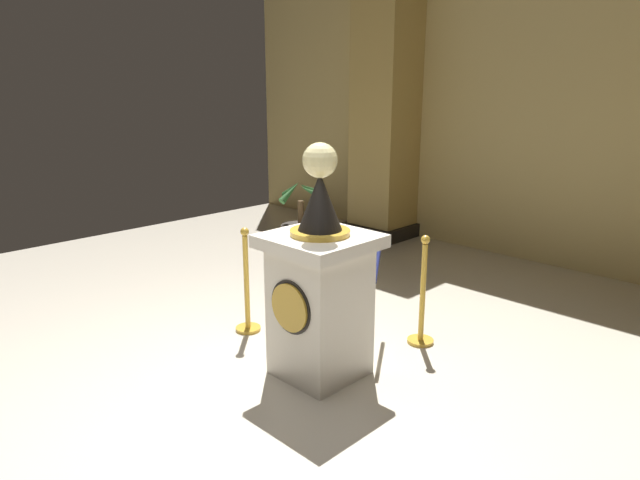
% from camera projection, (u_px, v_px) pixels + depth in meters
% --- Properties ---
extents(ground_plane, '(11.01, 11.01, 0.00)m').
position_uv_depth(ground_plane, '(275.00, 391.00, 4.30)').
color(ground_plane, beige).
extents(back_wall, '(11.01, 0.16, 3.97)m').
position_uv_depth(back_wall, '(556.00, 109.00, 6.98)').
color(back_wall, tan).
rests_on(back_wall, ground_plane).
extents(pedestal_clock, '(0.77, 0.77, 1.87)m').
position_uv_depth(pedestal_clock, '(320.00, 289.00, 4.39)').
color(pedestal_clock, silver).
rests_on(pedestal_clock, ground_plane).
extents(stanchion_near, '(0.24, 0.24, 1.02)m').
position_uv_depth(stanchion_near, '(422.00, 306.00, 5.03)').
color(stanchion_near, gold).
rests_on(stanchion_near, ground_plane).
extents(stanchion_far, '(0.24, 0.24, 1.02)m').
position_uv_depth(stanchion_far, '(247.00, 295.00, 5.29)').
color(stanchion_far, gold).
rests_on(stanchion_far, ground_plane).
extents(velvet_rope, '(1.17, 1.17, 0.22)m').
position_uv_depth(velvet_rope, '(333.00, 256.00, 5.04)').
color(velvet_rope, '#141947').
extents(column_left, '(0.96, 0.96, 3.81)m').
position_uv_depth(column_left, '(387.00, 112.00, 8.31)').
color(column_left, black).
rests_on(column_left, ground_plane).
extents(potted_palm_left, '(0.72, 0.71, 1.07)m').
position_uv_depth(potted_palm_left, '(301.00, 236.00, 7.60)').
color(potted_palm_left, '#2D2823').
rests_on(potted_palm_left, ground_plane).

